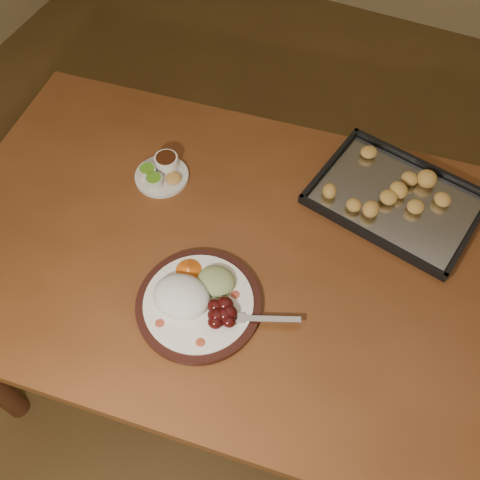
% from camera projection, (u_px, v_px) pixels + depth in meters
% --- Properties ---
extents(ground, '(4.00, 4.00, 0.00)m').
position_uv_depth(ground, '(283.00, 318.00, 2.00)').
color(ground, brown).
rests_on(ground, ground).
extents(dining_table, '(1.60, 1.07, 0.75)m').
position_uv_depth(dining_table, '(244.00, 272.00, 1.36)').
color(dining_table, brown).
rests_on(dining_table, ground).
extents(dinner_plate, '(0.37, 0.28, 0.06)m').
position_uv_depth(dinner_plate, '(197.00, 300.00, 1.19)').
color(dinner_plate, black).
rests_on(dinner_plate, dining_table).
extents(condiment_saucer, '(0.14, 0.14, 0.05)m').
position_uv_depth(condiment_saucer, '(161.00, 172.00, 1.40)').
color(condiment_saucer, silver).
rests_on(condiment_saucer, dining_table).
extents(baking_tray, '(0.45, 0.37, 0.04)m').
position_uv_depth(baking_tray, '(396.00, 199.00, 1.35)').
color(baking_tray, black).
rests_on(baking_tray, dining_table).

